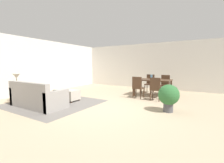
{
  "coord_description": "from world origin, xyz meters",
  "views": [
    {
      "loc": [
        2.68,
        -4.09,
        1.39
      ],
      "look_at": [
        -0.69,
        1.56,
        0.69
      ],
      "focal_mm": 24.31,
      "sensor_mm": 36.0,
      "label": 1
    }
  ],
  "objects_px": {
    "table_lamp": "(16,77)",
    "dining_table": "(153,81)",
    "dining_chair_far_right": "(165,83)",
    "potted_plant": "(169,96)",
    "dining_chair_near_right": "(155,88)",
    "ottoman_table": "(67,94)",
    "vase_centerpiece": "(151,77)",
    "dining_chair_far_left": "(150,82)",
    "side_table": "(17,90)",
    "dining_chair_near_left": "(138,86)",
    "couch": "(37,98)"
  },
  "relations": [
    {
      "from": "dining_table",
      "to": "vase_centerpiece",
      "type": "relative_size",
      "value": 7.28
    },
    {
      "from": "side_table",
      "to": "vase_centerpiece",
      "type": "bearing_deg",
      "value": 43.13
    },
    {
      "from": "ottoman_table",
      "to": "table_lamp",
      "type": "relative_size",
      "value": 1.91
    },
    {
      "from": "ottoman_table",
      "to": "dining_table",
      "type": "distance_m",
      "value": 3.77
    },
    {
      "from": "dining_chair_far_right",
      "to": "potted_plant",
      "type": "distance_m",
      "value": 3.0
    },
    {
      "from": "table_lamp",
      "to": "dining_chair_near_right",
      "type": "xyz_separation_m",
      "value": [
        4.47,
        2.86,
        -0.45
      ]
    },
    {
      "from": "ottoman_table",
      "to": "dining_chair_far_left",
      "type": "bearing_deg",
      "value": 56.37
    },
    {
      "from": "dining_chair_far_left",
      "to": "ottoman_table",
      "type": "bearing_deg",
      "value": -123.63
    },
    {
      "from": "dining_chair_near_right",
      "to": "dining_chair_far_right",
      "type": "bearing_deg",
      "value": 89.57
    },
    {
      "from": "dining_chair_far_right",
      "to": "vase_centerpiece",
      "type": "relative_size",
      "value": 4.34
    },
    {
      "from": "dining_chair_near_left",
      "to": "vase_centerpiece",
      "type": "xyz_separation_m",
      "value": [
        0.32,
        0.84,
        0.35
      ]
    },
    {
      "from": "dining_chair_near_right",
      "to": "dining_chair_far_right",
      "type": "height_order",
      "value": "same"
    },
    {
      "from": "dining_chair_near_left",
      "to": "dining_chair_near_right",
      "type": "relative_size",
      "value": 1.0
    },
    {
      "from": "vase_centerpiece",
      "to": "potted_plant",
      "type": "xyz_separation_m",
      "value": [
        1.16,
        -2.14,
        -0.38
      ]
    },
    {
      "from": "ottoman_table",
      "to": "dining_chair_near_left",
      "type": "xyz_separation_m",
      "value": [
        2.28,
        1.79,
        0.28
      ]
    },
    {
      "from": "side_table",
      "to": "vase_centerpiece",
      "type": "xyz_separation_m",
      "value": [
        4.02,
        3.77,
        0.43
      ]
    },
    {
      "from": "ottoman_table",
      "to": "dining_chair_far_left",
      "type": "distance_m",
      "value": 4.16
    },
    {
      "from": "dining_table",
      "to": "potted_plant",
      "type": "distance_m",
      "value": 2.36
    },
    {
      "from": "dining_chair_far_right",
      "to": "potted_plant",
      "type": "relative_size",
      "value": 1.11
    },
    {
      "from": "table_lamp",
      "to": "vase_centerpiece",
      "type": "bearing_deg",
      "value": 43.13
    },
    {
      "from": "ottoman_table",
      "to": "dining_chair_near_right",
      "type": "relative_size",
      "value": 1.09
    },
    {
      "from": "ottoman_table",
      "to": "potted_plant",
      "type": "relative_size",
      "value": 1.21
    },
    {
      "from": "dining_chair_near_right",
      "to": "vase_centerpiece",
      "type": "relative_size",
      "value": 4.34
    },
    {
      "from": "couch",
      "to": "ottoman_table",
      "type": "bearing_deg",
      "value": 83.74
    },
    {
      "from": "ottoman_table",
      "to": "dining_chair_near_right",
      "type": "xyz_separation_m",
      "value": [
        3.05,
        1.73,
        0.28
      ]
    },
    {
      "from": "side_table",
      "to": "dining_chair_near_right",
      "type": "xyz_separation_m",
      "value": [
        4.47,
        2.86,
        0.08
      ]
    },
    {
      "from": "dining_chair_far_right",
      "to": "vase_centerpiece",
      "type": "distance_m",
      "value": 0.97
    },
    {
      "from": "couch",
      "to": "potted_plant",
      "type": "xyz_separation_m",
      "value": [
        3.89,
        1.67,
        0.2
      ]
    },
    {
      "from": "table_lamp",
      "to": "vase_centerpiece",
      "type": "xyz_separation_m",
      "value": [
        4.02,
        3.77,
        -0.1
      ]
    },
    {
      "from": "dining_table",
      "to": "dining_chair_near_left",
      "type": "height_order",
      "value": "dining_chair_near_left"
    },
    {
      "from": "ottoman_table",
      "to": "dining_chair_near_right",
      "type": "bearing_deg",
      "value": 29.52
    },
    {
      "from": "couch",
      "to": "potted_plant",
      "type": "bearing_deg",
      "value": 23.27
    },
    {
      "from": "side_table",
      "to": "dining_chair_far_right",
      "type": "relative_size",
      "value": 0.6
    },
    {
      "from": "dining_chair_near_left",
      "to": "dining_chair_near_right",
      "type": "height_order",
      "value": "same"
    },
    {
      "from": "ottoman_table",
      "to": "side_table",
      "type": "bearing_deg",
      "value": -141.45
    },
    {
      "from": "dining_chair_far_right",
      "to": "dining_chair_near_right",
      "type": "bearing_deg",
      "value": -90.43
    },
    {
      "from": "dining_table",
      "to": "ottoman_table",
      "type": "bearing_deg",
      "value": -136.01
    },
    {
      "from": "side_table",
      "to": "dining_chair_far_right",
      "type": "distance_m",
      "value": 6.39
    },
    {
      "from": "side_table",
      "to": "couch",
      "type": "bearing_deg",
      "value": -1.72
    },
    {
      "from": "ottoman_table",
      "to": "dining_chair_far_right",
      "type": "height_order",
      "value": "dining_chair_far_right"
    },
    {
      "from": "dining_chair_near_left",
      "to": "potted_plant",
      "type": "xyz_separation_m",
      "value": [
        1.48,
        -1.29,
        -0.03
      ]
    },
    {
      "from": "table_lamp",
      "to": "dining_table",
      "type": "height_order",
      "value": "table_lamp"
    },
    {
      "from": "dining_chair_far_right",
      "to": "potted_plant",
      "type": "bearing_deg",
      "value": -76.49
    },
    {
      "from": "dining_table",
      "to": "dining_chair_far_left",
      "type": "bearing_deg",
      "value": 114.68
    },
    {
      "from": "couch",
      "to": "dining_table",
      "type": "height_order",
      "value": "couch"
    },
    {
      "from": "couch",
      "to": "side_table",
      "type": "distance_m",
      "value": 1.3
    },
    {
      "from": "dining_table",
      "to": "potted_plant",
      "type": "height_order",
      "value": "potted_plant"
    },
    {
      "from": "couch",
      "to": "dining_chair_near_right",
      "type": "distance_m",
      "value": 4.3
    },
    {
      "from": "dining_table",
      "to": "potted_plant",
      "type": "relative_size",
      "value": 1.87
    },
    {
      "from": "dining_table",
      "to": "dining_chair_near_left",
      "type": "relative_size",
      "value": 1.68
    }
  ]
}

